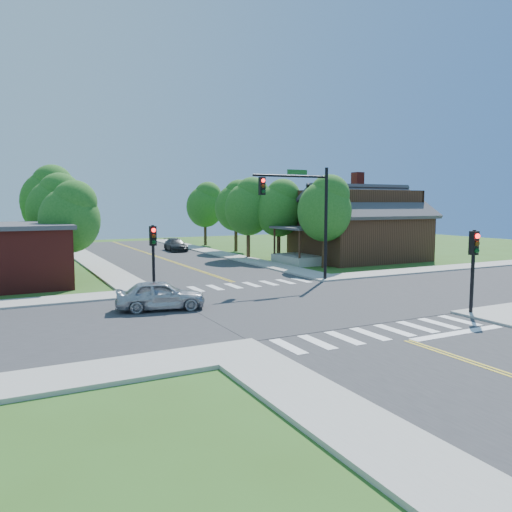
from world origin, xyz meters
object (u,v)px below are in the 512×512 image
signal_pole_se (474,256)px  car_dgrey (176,245)px  signal_mast_ne (304,205)px  car_silver (161,296)px  house_ne (358,222)px  signal_pole_nw (153,246)px

signal_pole_se → car_dgrey: signal_pole_se is taller
signal_mast_ne → car_dgrey: signal_mast_ne is taller
signal_pole_se → car_silver: signal_pole_se is taller
house_ne → car_silver: (-21.49, -12.56, -2.63)m
signal_pole_nw → car_silver: signal_pole_nw is taller
signal_pole_nw → car_dgrey: (8.86, 23.54, -2.04)m
signal_pole_nw → house_ne: 22.45m
signal_pole_nw → car_silver: (-0.78, -3.90, -1.97)m
signal_pole_nw → signal_pole_se: bearing=-45.0°
signal_pole_se → signal_pole_nw: bearing=135.0°
signal_mast_ne → signal_pole_se: size_ratio=1.89×
house_ne → car_dgrey: bearing=128.5°
signal_pole_nw → car_dgrey: signal_pole_nw is taller
signal_mast_ne → house_ne: signal_mast_ne is taller
car_dgrey → signal_pole_se: bearing=-83.2°
signal_pole_se → house_ne: bearing=64.4°
signal_mast_ne → car_silver: (-10.30, -3.92, -4.16)m
signal_pole_se → house_ne: size_ratio=0.29×
signal_mast_ne → signal_pole_nw: size_ratio=1.89×
signal_pole_se → car_silver: size_ratio=0.88×
signal_mast_ne → house_ne: size_ratio=0.55×
signal_pole_nw → house_ne: (20.71, 8.66, 0.67)m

